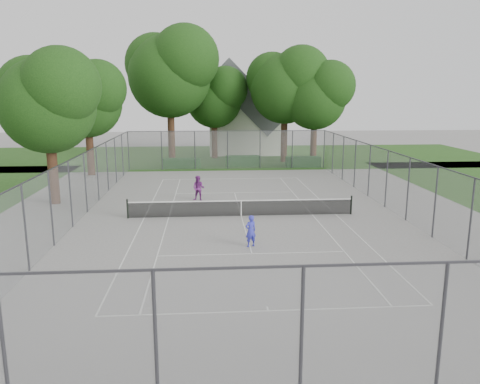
{
  "coord_description": "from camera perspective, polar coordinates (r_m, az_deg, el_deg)",
  "views": [
    {
      "loc": [
        -1.91,
        -25.75,
        6.91
      ],
      "look_at": [
        0.0,
        1.0,
        1.2
      ],
      "focal_mm": 35.0,
      "sensor_mm": 36.0,
      "label": 1
    }
  ],
  "objects": [
    {
      "name": "hedge_right",
      "position": [
        44.89,
        7.69,
        3.68
      ],
      "size": [
        3.22,
        1.18,
        0.97
      ],
      "primitive_type": "cube",
      "color": "#154014",
      "rests_on": "ground"
    },
    {
      "name": "girl_player",
      "position": [
        21.37,
        1.31,
        -4.76
      ],
      "size": [
        0.64,
        0.54,
        1.48
      ],
      "primitive_type": "imported",
      "rotation": [
        0.0,
        0.0,
        3.56
      ],
      "color": "#3334C2",
      "rests_on": "ground"
    },
    {
      "name": "tree_side_front",
      "position": [
        31.21,
        -22.39,
        10.59
      ],
      "size": [
        6.69,
        6.11,
        9.62
      ],
      "color": "#371F14",
      "rests_on": "ground"
    },
    {
      "name": "hedge_left",
      "position": [
        44.27,
        -7.1,
        3.52
      ],
      "size": [
        3.51,
        1.05,
        0.88
      ],
      "primitive_type": "cube",
      "color": "#154014",
      "rests_on": "ground"
    },
    {
      "name": "tennis_net",
      "position": [
        26.6,
        0.15,
        -1.9
      ],
      "size": [
        12.87,
        0.1,
        1.1
      ],
      "color": "black",
      "rests_on": "ground"
    },
    {
      "name": "hedge_mid",
      "position": [
        44.84,
        0.31,
        3.81
      ],
      "size": [
        3.22,
        0.92,
        1.01
      ],
      "primitive_type": "cube",
      "color": "#154014",
      "rests_on": "ground"
    },
    {
      "name": "woman_player",
      "position": [
        30.49,
        -5.08,
        0.46
      ],
      "size": [
        0.95,
        0.84,
        1.65
      ],
      "primitive_type": "imported",
      "rotation": [
        0.0,
        0.0,
        -0.31
      ],
      "color": "#76297B",
      "rests_on": "ground"
    },
    {
      "name": "tree_side_back",
      "position": [
        41.52,
        -18.11,
        10.98
      ],
      "size": [
        6.66,
        6.08,
        9.58
      ],
      "color": "#371F14",
      "rests_on": "ground"
    },
    {
      "name": "tree_far_midleft",
      "position": [
        50.18,
        -3.09,
        11.66
      ],
      "size": [
        6.7,
        6.12,
        9.63
      ],
      "color": "#371F14",
      "rests_on": "ground"
    },
    {
      "name": "tree_far_left",
      "position": [
        47.28,
        -8.47,
        14.59
      ],
      "size": [
        9.24,
        8.44,
        13.29
      ],
      "color": "#371F14",
      "rests_on": "ground"
    },
    {
      "name": "house",
      "position": [
        54.8,
        0.75,
        9.24
      ],
      "size": [
        8.49,
        6.58,
        10.57
      ],
      "color": "silver",
      "rests_on": "ground"
    },
    {
      "name": "court_markings",
      "position": [
        26.72,
        0.15,
        -2.95
      ],
      "size": [
        11.03,
        23.83,
        0.01
      ],
      "color": "silver",
      "rests_on": "ground"
    },
    {
      "name": "grass_far",
      "position": [
        52.24,
        -1.95,
        4.41
      ],
      "size": [
        60.0,
        20.0,
        0.0
      ],
      "primitive_type": "cube",
      "color": "#1F4413",
      "rests_on": "ground"
    },
    {
      "name": "tree_far_right",
      "position": [
        46.79,
        9.27,
        11.78
      ],
      "size": [
        6.93,
        6.32,
        9.96
      ],
      "color": "#371F14",
      "rests_on": "ground"
    },
    {
      "name": "perimeter_fence",
      "position": [
        26.32,
        0.15,
        0.85
      ],
      "size": [
        18.08,
        34.08,
        3.52
      ],
      "color": "#38383D",
      "rests_on": "ground"
    },
    {
      "name": "ground",
      "position": [
        26.73,
        0.15,
        -2.96
      ],
      "size": [
        120.0,
        120.0,
        0.0
      ],
      "primitive_type": "plane",
      "color": "slate",
      "rests_on": "ground"
    },
    {
      "name": "tree_far_midright",
      "position": [
        47.67,
        5.66,
        13.11
      ],
      "size": [
        7.96,
        7.27,
        11.44
      ],
      "color": "#371F14",
      "rests_on": "ground"
    }
  ]
}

